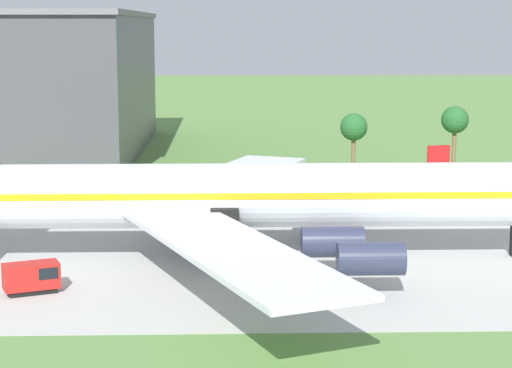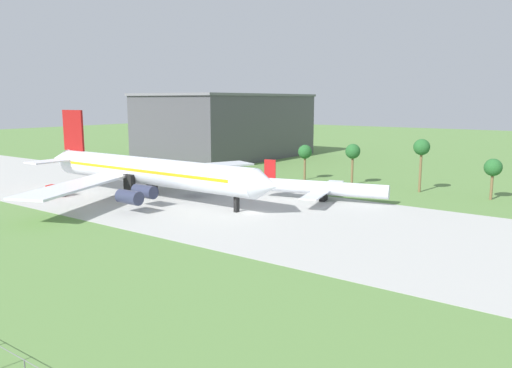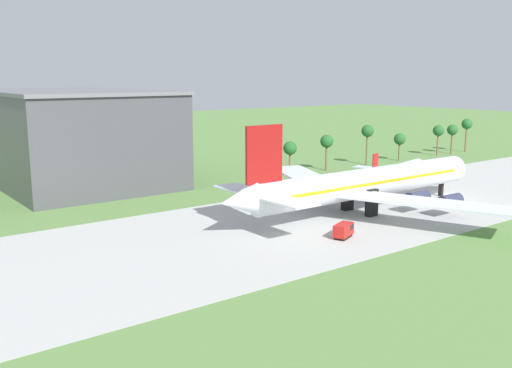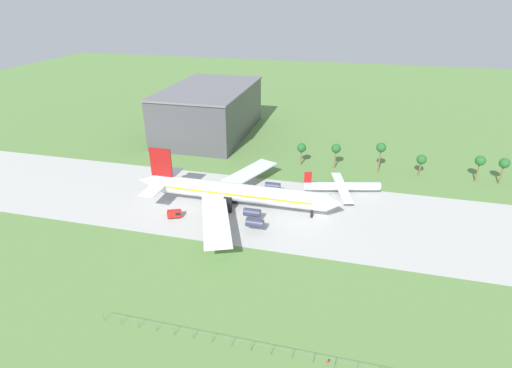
% 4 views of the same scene
% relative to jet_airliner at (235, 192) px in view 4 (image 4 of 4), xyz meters
% --- Properties ---
extents(ground_plane, '(600.00, 600.00, 0.00)m').
position_rel_jet_airliner_xyz_m(ground_plane, '(27.24, 1.59, -5.61)').
color(ground_plane, '#5B8442').
extents(taxiway_strip, '(320.00, 44.00, 0.02)m').
position_rel_jet_airliner_xyz_m(taxiway_strip, '(27.24, 1.59, -5.60)').
color(taxiway_strip, '#B2B2AD').
rests_on(taxiway_strip, ground_plane).
extents(jet_airliner, '(66.66, 61.52, 18.05)m').
position_rel_jet_airliner_xyz_m(jet_airliner, '(0.00, 0.00, 0.00)').
color(jet_airliner, silver).
rests_on(jet_airliner, ground_plane).
extents(regional_aircraft, '(25.95, 23.55, 7.97)m').
position_rel_jet_airliner_xyz_m(regional_aircraft, '(32.27, 18.64, -2.99)').
color(regional_aircraft, silver).
rests_on(regional_aircraft, ground_plane).
extents(baggage_tug, '(4.64, 3.41, 2.36)m').
position_rel_jet_airliner_xyz_m(baggage_tug, '(-16.19, -10.31, -4.33)').
color(baggage_tug, black).
rests_on(baggage_tug, ground_plane).
extents(perimeter_fence, '(80.10, 0.10, 2.10)m').
position_rel_jet_airliner_xyz_m(perimeter_fence, '(27.24, -53.41, -4.16)').
color(perimeter_fence, slate).
rests_on(perimeter_fence, ground_plane).
extents(no_stopping_sign, '(0.44, 0.08, 1.68)m').
position_rel_jet_airliner_xyz_m(no_stopping_sign, '(33.89, -53.72, -4.56)').
color(no_stopping_sign, gray).
rests_on(no_stopping_sign, ground_plane).
extents(terminal_building, '(36.72, 61.20, 22.49)m').
position_rel_jet_airliner_xyz_m(terminal_building, '(-33.14, 68.44, 5.65)').
color(terminal_building, '#47474C').
rests_on(terminal_building, ground_plane).
extents(palm_tree_row, '(83.72, 3.60, 11.89)m').
position_rel_jet_airliner_xyz_m(palm_tree_row, '(58.72, 40.15, 2.50)').
color(palm_tree_row, brown).
rests_on(palm_tree_row, ground_plane).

